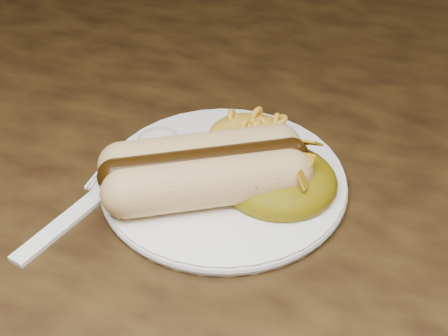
% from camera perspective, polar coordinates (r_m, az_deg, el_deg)
% --- Properties ---
extents(table, '(1.60, 0.90, 0.75)m').
position_cam_1_polar(table, '(0.69, 4.35, -5.41)').
color(table, '#412D12').
rests_on(table, floor).
extents(plate, '(0.24, 0.24, 0.01)m').
position_cam_1_polar(plate, '(0.59, 0.00, -1.16)').
color(plate, white).
rests_on(plate, table).
extents(hotdog, '(0.14, 0.14, 0.04)m').
position_cam_1_polar(hotdog, '(0.56, -1.59, -0.04)').
color(hotdog, '#E3D077').
rests_on(hotdog, plate).
extents(mac_and_cheese, '(0.10, 0.10, 0.03)m').
position_cam_1_polar(mac_and_cheese, '(0.62, 2.35, 3.36)').
color(mac_and_cheese, yellow).
rests_on(mac_and_cheese, plate).
extents(sour_cream, '(0.05, 0.05, 0.03)m').
position_cam_1_polar(sour_cream, '(0.61, -5.46, 2.32)').
color(sour_cream, white).
rests_on(sour_cream, plate).
extents(taco_salad, '(0.10, 0.09, 0.04)m').
position_cam_1_polar(taco_salad, '(0.57, 4.62, -0.25)').
color(taco_salad, '#AC5D00').
rests_on(taco_salad, plate).
extents(fork, '(0.05, 0.14, 0.00)m').
position_cam_1_polar(fork, '(0.57, -13.37, -4.64)').
color(fork, white).
rests_on(fork, table).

